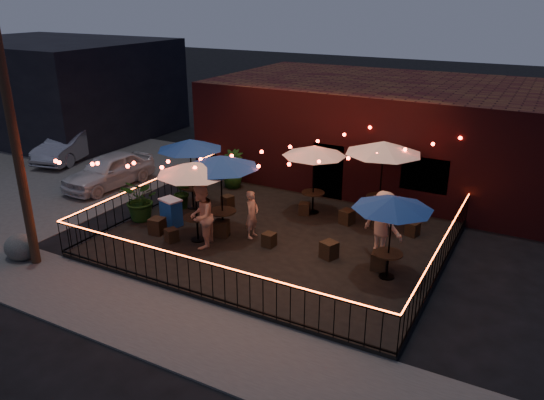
% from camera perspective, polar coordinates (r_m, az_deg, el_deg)
% --- Properties ---
extents(ground, '(110.00, 110.00, 0.00)m').
position_cam_1_polar(ground, '(15.18, -3.12, -7.35)').
color(ground, black).
rests_on(ground, ground).
extents(patio, '(10.00, 8.00, 0.15)m').
position_cam_1_polar(patio, '(16.69, 0.47, -4.26)').
color(patio, black).
rests_on(patio, ground).
extents(sidewalk, '(18.00, 2.50, 0.05)m').
position_cam_1_polar(sidewalk, '(12.93, -10.88, -13.19)').
color(sidewalk, '#484542').
rests_on(sidewalk, ground).
extents(parking_lot, '(11.00, 12.00, 0.02)m').
position_cam_1_polar(parking_lot, '(25.51, -21.76, 3.16)').
color(parking_lot, '#484542').
rests_on(parking_lot, ground).
extents(brick_building, '(14.00, 8.00, 4.00)m').
position_cam_1_polar(brick_building, '(22.76, 12.38, 7.35)').
color(brick_building, '#380F11').
rests_on(brick_building, ground).
extents(background_building, '(12.00, 9.00, 5.00)m').
position_cam_1_polar(background_building, '(32.62, -22.64, 11.22)').
color(background_building, black).
rests_on(background_building, ground).
extents(utility_pole, '(0.26, 0.26, 8.00)m').
position_cam_1_polar(utility_pole, '(15.57, -26.14, 7.00)').
color(utility_pole, '#3A2917').
rests_on(utility_pole, ground).
extents(fence_front, '(10.00, 0.04, 1.04)m').
position_cam_1_polar(fence_front, '(13.42, -7.70, -8.39)').
color(fence_front, black).
rests_on(fence_front, patio).
extents(fence_left, '(0.04, 8.00, 1.04)m').
position_cam_1_polar(fence_left, '(19.14, -12.84, 0.52)').
color(fence_left, black).
rests_on(fence_left, patio).
extents(fence_right, '(0.04, 8.00, 1.04)m').
position_cam_1_polar(fence_right, '(14.98, 17.68, -5.95)').
color(fence_right, black).
rests_on(fence_right, patio).
extents(festoon_lights, '(10.02, 8.72, 1.32)m').
position_cam_1_polar(festoon_lights, '(16.03, -3.20, 4.00)').
color(festoon_lights, red).
rests_on(festoon_lights, ground).
extents(cafe_table_0, '(2.64, 2.64, 2.52)m').
position_cam_1_polar(cafe_table_0, '(15.81, -8.37, 3.30)').
color(cafe_table_0, black).
rests_on(cafe_table_0, patio).
extents(cafe_table_1, '(2.66, 2.66, 2.51)m').
position_cam_1_polar(cafe_table_1, '(18.45, -8.83, 5.84)').
color(cafe_table_1, black).
rests_on(cafe_table_1, patio).
extents(cafe_table_2, '(2.91, 2.91, 2.61)m').
position_cam_1_polar(cafe_table_2, '(16.07, -5.55, 4.02)').
color(cafe_table_2, black).
rests_on(cafe_table_2, patio).
extents(cafe_table_3, '(2.85, 2.85, 2.41)m').
position_cam_1_polar(cafe_table_3, '(17.85, 4.58, 5.21)').
color(cafe_table_3, black).
rests_on(cafe_table_3, patio).
extents(cafe_table_4, '(2.72, 2.72, 2.32)m').
position_cam_1_polar(cafe_table_4, '(13.86, 12.87, -0.42)').
color(cafe_table_4, black).
rests_on(cafe_table_4, patio).
extents(cafe_table_5, '(2.84, 2.84, 2.75)m').
position_cam_1_polar(cafe_table_5, '(17.39, 11.90, 5.45)').
color(cafe_table_5, black).
rests_on(cafe_table_5, patio).
extents(bistro_chair_0, '(0.48, 0.48, 0.52)m').
position_cam_1_polar(bistro_chair_0, '(17.21, -12.24, -2.74)').
color(bistro_chair_0, black).
rests_on(bistro_chair_0, patio).
extents(bistro_chair_1, '(0.46, 0.46, 0.41)m').
position_cam_1_polar(bistro_chair_1, '(16.60, -10.76, -3.74)').
color(bistro_chair_1, black).
rests_on(bistro_chair_1, patio).
extents(bistro_chair_2, '(0.39, 0.39, 0.46)m').
position_cam_1_polar(bistro_chair_2, '(20.27, -7.78, 1.18)').
color(bistro_chair_2, black).
rests_on(bistro_chair_2, patio).
extents(bistro_chair_3, '(0.46, 0.46, 0.43)m').
position_cam_1_polar(bistro_chair_3, '(18.97, -4.80, -0.16)').
color(bistro_chair_3, black).
rests_on(bistro_chair_3, patio).
extents(bistro_chair_4, '(0.55, 0.55, 0.51)m').
position_cam_1_polar(bistro_chair_4, '(16.72, -5.43, -3.06)').
color(bistro_chair_4, black).
rests_on(bistro_chair_4, patio).
extents(bistro_chair_5, '(0.38, 0.38, 0.42)m').
position_cam_1_polar(bistro_chair_5, '(16.01, -0.32, -4.29)').
color(bistro_chair_5, black).
rests_on(bistro_chair_5, patio).
extents(bistro_chair_6, '(0.45, 0.45, 0.42)m').
position_cam_1_polar(bistro_chair_6, '(18.32, 3.50, -0.93)').
color(bistro_chair_6, black).
rests_on(bistro_chair_6, patio).
extents(bistro_chair_7, '(0.50, 0.50, 0.48)m').
position_cam_1_polar(bistro_chair_7, '(17.72, 8.05, -1.81)').
color(bistro_chair_7, black).
rests_on(bistro_chair_7, patio).
extents(bistro_chair_8, '(0.54, 0.54, 0.50)m').
position_cam_1_polar(bistro_chair_8, '(15.39, 6.15, -5.35)').
color(bistro_chair_8, black).
rests_on(bistro_chair_8, patio).
extents(bistro_chair_9, '(0.47, 0.47, 0.49)m').
position_cam_1_polar(bistro_chair_9, '(15.00, 11.44, -6.43)').
color(bistro_chair_9, black).
rests_on(bistro_chair_9, patio).
extents(bistro_chair_10, '(0.46, 0.46, 0.44)m').
position_cam_1_polar(bistro_chair_10, '(17.57, 11.30, -2.29)').
color(bistro_chair_10, black).
rests_on(bistro_chair_10, patio).
extents(bistro_chair_11, '(0.45, 0.45, 0.43)m').
position_cam_1_polar(bistro_chair_11, '(17.28, 14.89, -3.03)').
color(bistro_chair_11, black).
rests_on(bistro_chair_11, patio).
extents(patron_a, '(0.39, 0.57, 1.52)m').
position_cam_1_polar(patron_a, '(16.40, -2.16, -1.55)').
color(patron_a, tan).
rests_on(patron_a, patio).
extents(patron_b, '(1.01, 1.14, 1.98)m').
position_cam_1_polar(patron_b, '(15.81, -7.65, -1.74)').
color(patron_b, tan).
rests_on(patron_b, patio).
extents(patron_c, '(1.44, 1.10, 1.97)m').
position_cam_1_polar(patron_c, '(15.47, 11.83, -2.55)').
color(patron_c, '#D7B590').
rests_on(patron_c, patio).
extents(potted_shrub_a, '(1.41, 1.24, 1.47)m').
position_cam_1_polar(potted_shrub_a, '(18.16, -13.86, 0.04)').
color(potted_shrub_a, '#1B3C13').
rests_on(potted_shrub_a, patio).
extents(potted_shrub_b, '(0.80, 0.72, 1.21)m').
position_cam_1_polar(potted_shrub_b, '(18.92, -9.63, 0.80)').
color(potted_shrub_b, '#1B4013').
rests_on(potted_shrub_b, patio).
extents(potted_shrub_c, '(0.97, 0.97, 1.50)m').
position_cam_1_polar(potted_shrub_c, '(20.80, -4.27, 3.35)').
color(potted_shrub_c, '#183410').
rests_on(potted_shrub_c, patio).
extents(cooler, '(0.80, 0.66, 0.91)m').
position_cam_1_polar(cooler, '(17.66, -10.80, -1.27)').
color(cooler, '#174EB3').
rests_on(cooler, patio).
extents(boulder, '(0.96, 0.82, 0.75)m').
position_cam_1_polar(boulder, '(17.16, -25.40, -4.62)').
color(boulder, '#464541').
rests_on(boulder, ground).
extents(car_white, '(1.86, 4.07, 1.35)m').
position_cam_1_polar(car_white, '(22.27, -17.12, 3.06)').
color(car_white, silver).
rests_on(car_white, ground).
extents(car_silver, '(2.49, 4.56, 1.43)m').
position_cam_1_polar(car_silver, '(26.65, -20.76, 5.60)').
color(car_silver, '#A8A6AF').
rests_on(car_silver, ground).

